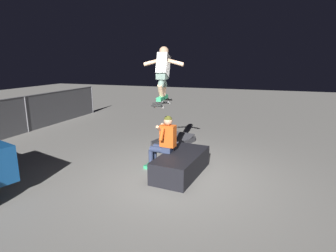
# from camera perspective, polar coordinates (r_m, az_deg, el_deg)

# --- Properties ---
(ground_plane) EXTENTS (40.00, 40.00, 0.00)m
(ground_plane) POSITION_cam_1_polar(r_m,az_deg,el_deg) (6.20, 1.56, -10.47)
(ground_plane) COLOR gray
(ledge_box_main) EXTENTS (1.76, 0.96, 0.48)m
(ledge_box_main) POSITION_cam_1_polar(r_m,az_deg,el_deg) (6.26, 2.75, -7.88)
(ledge_box_main) COLOR black
(ledge_box_main) RESTS_ON ground
(person_sitting_on_ledge) EXTENTS (0.60, 0.77, 1.31)m
(person_sitting_on_ledge) POSITION_cam_1_polar(r_m,az_deg,el_deg) (6.31, -0.87, -3.00)
(person_sitting_on_ledge) COLOR #2D3856
(person_sitting_on_ledge) RESTS_ON ground
(skateboard) EXTENTS (1.03, 0.29, 0.14)m
(skateboard) POSITION_cam_1_polar(r_m,az_deg,el_deg) (6.00, -1.16, 4.77)
(skateboard) COLOR black
(skater_airborne) EXTENTS (0.63, 0.89, 1.12)m
(skater_airborne) POSITION_cam_1_polar(r_m,az_deg,el_deg) (5.99, -1.05, 11.37)
(skater_airborne) COLOR #2D9E66
(kicker_ramp) EXTENTS (1.32, 1.15, 0.34)m
(kicker_ramp) POSITION_cam_1_polar(r_m,az_deg,el_deg) (8.53, 1.20, -3.32)
(kicker_ramp) COLOR #38383D
(kicker_ramp) RESTS_ON ground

